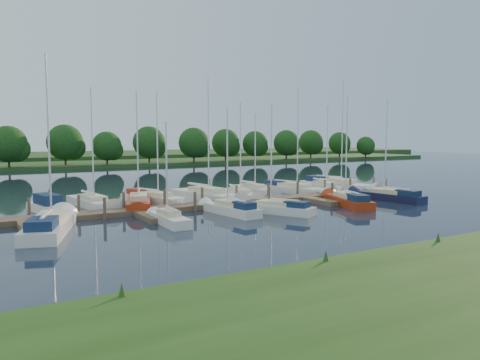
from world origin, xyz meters
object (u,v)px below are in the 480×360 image
motorboat (49,208)px  dock (231,205)px  sailboat_n_5 (207,197)px  sailboat_s_2 (230,210)px

motorboat → dock: bearing=149.0°
dock → motorboat: size_ratio=6.94×
dock → sailboat_n_5: bearing=88.7°
motorboat → sailboat_n_5: size_ratio=0.49×
motorboat → sailboat_s_2: 14.33m
sailboat_n_5 → sailboat_s_2: (-1.91, -8.01, 0.04)m
dock → sailboat_s_2: sailboat_s_2 is taller
motorboat → sailboat_n_5: sailboat_n_5 is taller
dock → sailboat_s_2: size_ratio=4.64×
dock → motorboat: motorboat is taller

